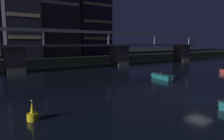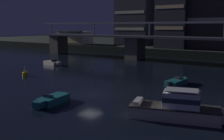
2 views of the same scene
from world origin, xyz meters
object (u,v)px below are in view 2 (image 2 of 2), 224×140
(speedboat_near_right, at_px, (177,82))
(speedboat_mid_left, at_px, (52,100))
(river_bridge, at_px, (188,45))
(tower_west_low, at_px, (136,4))
(waterfront_pavilion, at_px, (75,37))
(channel_buoy, at_px, (25,73))
(cabin_cruiser_near_left, at_px, (178,108))
(speedboat_near_center, at_px, (52,63))

(speedboat_near_right, xyz_separation_m, speedboat_mid_left, (-7.61, -17.06, 0.00))
(river_bridge, distance_m, speedboat_near_right, 24.22)
(tower_west_low, relative_size, waterfront_pavilion, 2.18)
(speedboat_near_right, bearing_deg, river_bridge, 106.30)
(waterfront_pavilion, distance_m, channel_buoy, 51.17)
(river_bridge, xyz_separation_m, cabin_cruiser_near_left, (12.34, -36.93, -3.18))
(river_bridge, xyz_separation_m, waterfront_pavilion, (-45.32, 11.91, 0.21))
(tower_west_low, bearing_deg, speedboat_mid_left, -67.89)
(tower_west_low, distance_m, cabin_cruiser_near_left, 70.13)
(speedboat_near_center, xyz_separation_m, speedboat_mid_left, (22.69, -21.03, 0.00))
(cabin_cruiser_near_left, distance_m, speedboat_near_right, 15.08)
(tower_west_low, bearing_deg, speedboat_near_right, -53.43)
(cabin_cruiser_near_left, bearing_deg, tower_west_low, 123.39)
(speedboat_near_right, xyz_separation_m, channel_buoy, (-24.23, -7.91, 0.06))
(waterfront_pavilion, relative_size, speedboat_mid_left, 2.37)
(river_bridge, relative_size, channel_buoy, 50.15)
(speedboat_near_right, height_order, speedboat_mid_left, same)
(speedboat_near_right, distance_m, channel_buoy, 25.49)
(river_bridge, bearing_deg, waterfront_pavilion, 165.27)
(waterfront_pavilion, distance_m, speedboat_mid_left, 68.46)
(tower_west_low, xyz_separation_m, cabin_cruiser_near_left, (37.76, -57.28, -14.53))
(river_bridge, height_order, waterfront_pavilion, river_bridge)
(tower_west_low, height_order, waterfront_pavilion, tower_west_low)
(speedboat_mid_left, distance_m, channel_buoy, 18.98)
(tower_west_low, xyz_separation_m, channel_buoy, (7.90, -51.21, -15.11))
(river_bridge, relative_size, cabin_cruiser_near_left, 9.45)
(channel_buoy, bearing_deg, speedboat_near_center, 117.02)
(speedboat_mid_left, height_order, channel_buoy, channel_buoy)
(channel_buoy, bearing_deg, speedboat_near_right, 18.07)
(speedboat_near_center, height_order, speedboat_near_right, same)
(river_bridge, height_order, speedboat_mid_left, river_bridge)
(river_bridge, bearing_deg, tower_west_low, 141.32)
(tower_west_low, height_order, speedboat_near_center, tower_west_low)
(waterfront_pavilion, bearing_deg, river_bridge, -14.73)
(speedboat_near_center, bearing_deg, waterfront_pavilion, 125.13)
(river_bridge, distance_m, cabin_cruiser_near_left, 39.07)
(tower_west_low, bearing_deg, river_bridge, -38.68)
(river_bridge, xyz_separation_m, speedboat_mid_left, (-0.90, -40.01, -3.82))
(speedboat_near_center, bearing_deg, speedboat_near_right, -7.48)
(waterfront_pavilion, height_order, cabin_cruiser_near_left, waterfront_pavilion)
(tower_west_low, height_order, speedboat_near_right, tower_west_low)
(tower_west_low, distance_m, channel_buoy, 53.97)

